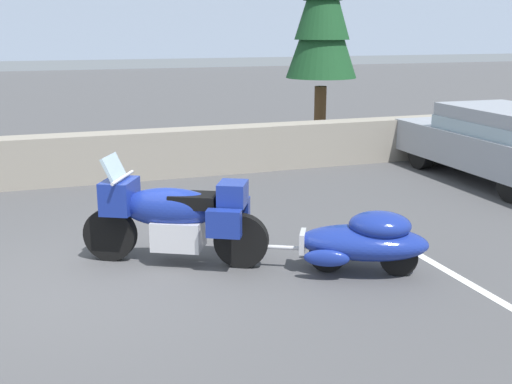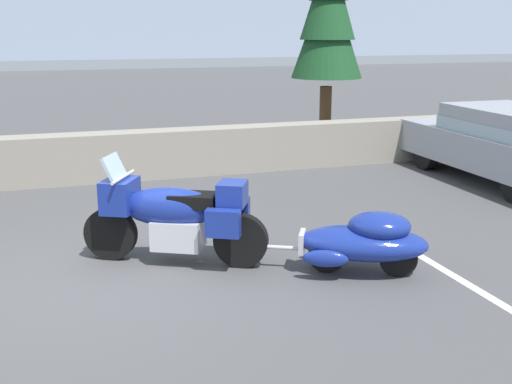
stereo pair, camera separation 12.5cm
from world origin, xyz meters
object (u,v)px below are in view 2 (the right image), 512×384
(car_shaped_trailer, at_px, (364,241))
(touring_motorcycle, at_px, (173,214))
(sedan_at_right_edge, at_px, (508,142))
(pine_tree_tall, at_px, (328,8))

(car_shaped_trailer, bearing_deg, touring_motorcycle, 152.34)
(sedan_at_right_edge, bearing_deg, car_shaped_trailer, -144.67)
(car_shaped_trailer, bearing_deg, pine_tree_tall, 69.04)
(pine_tree_tall, bearing_deg, sedan_at_right_edge, -65.96)
(car_shaped_trailer, bearing_deg, sedan_at_right_edge, 35.33)
(car_shaped_trailer, height_order, sedan_at_right_edge, sedan_at_right_edge)
(touring_motorcycle, distance_m, sedan_at_right_edge, 7.08)
(sedan_at_right_edge, bearing_deg, touring_motorcycle, -161.43)
(touring_motorcycle, relative_size, car_shaped_trailer, 1.00)
(touring_motorcycle, distance_m, pine_tree_tall, 8.44)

